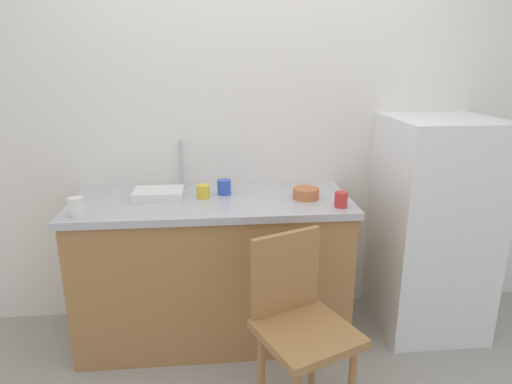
{
  "coord_description": "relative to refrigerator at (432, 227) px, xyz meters",
  "views": [
    {
      "loc": [
        -0.25,
        -1.8,
        1.66
      ],
      "look_at": [
        -0.02,
        0.6,
        0.93
      ],
      "focal_mm": 31.43,
      "sensor_mm": 36.0,
      "label": 1
    }
  ],
  "objects": [
    {
      "name": "cup_red",
      "position": [
        -0.64,
        -0.2,
        0.26
      ],
      "size": [
        0.07,
        0.07,
        0.08
      ],
      "primitive_type": "cylinder",
      "color": "red",
      "rests_on": "countertop"
    },
    {
      "name": "cup_white",
      "position": [
        -2.02,
        -0.21,
        0.27
      ],
      "size": [
        0.07,
        0.07,
        0.1
      ],
      "primitive_type": "cylinder",
      "color": "white",
      "rests_on": "countertop"
    },
    {
      "name": "cabinet_base",
      "position": [
        -1.34,
        0.0,
        -0.24
      ],
      "size": [
        1.55,
        0.6,
        0.84
      ],
      "primitive_type": "cube",
      "color": "#A87542",
      "rests_on": "ground_plane"
    },
    {
      "name": "countertop",
      "position": [
        -1.34,
        0.0,
        0.2
      ],
      "size": [
        1.59,
        0.64,
        0.04
      ],
      "primitive_type": "cube",
      "color": "#B7B7BC",
      "rests_on": "cabinet_base"
    },
    {
      "name": "back_wall",
      "position": [
        -1.06,
        0.35,
        0.66
      ],
      "size": [
        4.8,
        0.1,
        2.65
      ],
      "primitive_type": "cube",
      "color": "white",
      "rests_on": "ground_plane"
    },
    {
      "name": "refrigerator",
      "position": [
        0.0,
        0.0,
        0.0
      ],
      "size": [
        0.6,
        0.61,
        1.33
      ],
      "primitive_type": "cube",
      "color": "white",
      "rests_on": "ground_plane"
    },
    {
      "name": "chair",
      "position": [
        -0.95,
        -0.68,
        -0.16
      ],
      "size": [
        0.53,
        0.53,
        0.89
      ],
      "rotation": [
        0.0,
        0.0,
        0.41
      ],
      "color": "#A87542",
      "rests_on": "ground_plane"
    },
    {
      "name": "faucet",
      "position": [
        -1.52,
        0.25,
        0.36
      ],
      "size": [
        0.02,
        0.02,
        0.3
      ],
      "primitive_type": "cylinder",
      "color": "#B7B7BC",
      "rests_on": "countertop"
    },
    {
      "name": "dish_tray",
      "position": [
        -1.64,
        0.05,
        0.24
      ],
      "size": [
        0.28,
        0.2,
        0.05
      ],
      "primitive_type": "cube",
      "color": "white",
      "rests_on": "countertop"
    },
    {
      "name": "cup_blue",
      "position": [
        -1.26,
        0.1,
        0.26
      ],
      "size": [
        0.08,
        0.08,
        0.09
      ],
      "primitive_type": "cylinder",
      "color": "blue",
      "rests_on": "countertop"
    },
    {
      "name": "cup_yellow",
      "position": [
        -1.39,
        0.03,
        0.25
      ],
      "size": [
        0.07,
        0.07,
        0.08
      ],
      "primitive_type": "cylinder",
      "color": "yellow",
      "rests_on": "countertop"
    },
    {
      "name": "terracotta_bowl",
      "position": [
        -0.8,
        -0.04,
        0.25
      ],
      "size": [
        0.15,
        0.15,
        0.06
      ],
      "primitive_type": "cylinder",
      "color": "#C67042",
      "rests_on": "countertop"
    }
  ]
}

